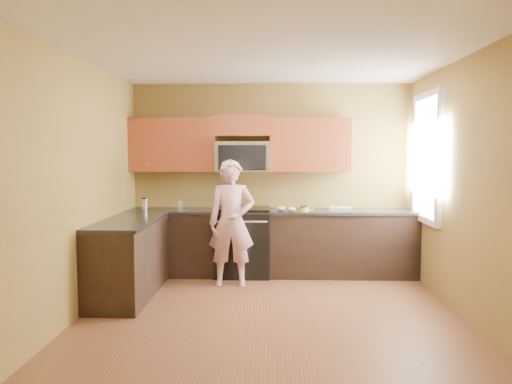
{
  "coord_description": "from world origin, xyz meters",
  "views": [
    {
      "loc": [
        0.01,
        -5.12,
        1.7
      ],
      "look_at": [
        -0.2,
        1.3,
        1.2
      ],
      "focal_mm": 34.46,
      "sensor_mm": 36.0,
      "label": 1
    }
  ],
  "objects_px": {
    "stove": "(243,241)",
    "travel_mug": "(145,209)",
    "woman": "(232,223)",
    "frying_pan": "(236,210)",
    "microwave": "(243,172)",
    "butter_tub": "(304,212)"
  },
  "relations": [
    {
      "from": "stove",
      "to": "travel_mug",
      "type": "relative_size",
      "value": 5.9
    },
    {
      "from": "frying_pan",
      "to": "butter_tub",
      "type": "relative_size",
      "value": 3.67
    },
    {
      "from": "woman",
      "to": "frying_pan",
      "type": "bearing_deg",
      "value": 78.84
    },
    {
      "from": "woman",
      "to": "frying_pan",
      "type": "height_order",
      "value": "woman"
    },
    {
      "from": "microwave",
      "to": "travel_mug",
      "type": "relative_size",
      "value": 4.72
    },
    {
      "from": "butter_tub",
      "to": "travel_mug",
      "type": "xyz_separation_m",
      "value": [
        -2.25,
        0.25,
        -0.0
      ]
    },
    {
      "from": "stove",
      "to": "microwave",
      "type": "relative_size",
      "value": 1.25
    },
    {
      "from": "butter_tub",
      "to": "travel_mug",
      "type": "distance_m",
      "value": 2.26
    },
    {
      "from": "stove",
      "to": "woman",
      "type": "height_order",
      "value": "woman"
    },
    {
      "from": "woman",
      "to": "butter_tub",
      "type": "relative_size",
      "value": 12.88
    },
    {
      "from": "stove",
      "to": "frying_pan",
      "type": "height_order",
      "value": "frying_pan"
    },
    {
      "from": "stove",
      "to": "butter_tub",
      "type": "relative_size",
      "value": 7.52
    },
    {
      "from": "butter_tub",
      "to": "travel_mug",
      "type": "bearing_deg",
      "value": 173.68
    },
    {
      "from": "woman",
      "to": "stove",
      "type": "bearing_deg",
      "value": 73.83
    },
    {
      "from": "stove",
      "to": "travel_mug",
      "type": "height_order",
      "value": "travel_mug"
    },
    {
      "from": "stove",
      "to": "travel_mug",
      "type": "xyz_separation_m",
      "value": [
        -1.4,
        0.08,
        0.44
      ]
    },
    {
      "from": "microwave",
      "to": "woman",
      "type": "xyz_separation_m",
      "value": [
        -0.11,
        -0.65,
        -0.64
      ]
    },
    {
      "from": "stove",
      "to": "frying_pan",
      "type": "distance_m",
      "value": 0.54
    },
    {
      "from": "microwave",
      "to": "butter_tub",
      "type": "bearing_deg",
      "value": -19.25
    },
    {
      "from": "stove",
      "to": "travel_mug",
      "type": "bearing_deg",
      "value": 176.82
    },
    {
      "from": "travel_mug",
      "to": "stove",
      "type": "bearing_deg",
      "value": -3.18
    },
    {
      "from": "microwave",
      "to": "frying_pan",
      "type": "relative_size",
      "value": 1.64
    }
  ]
}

